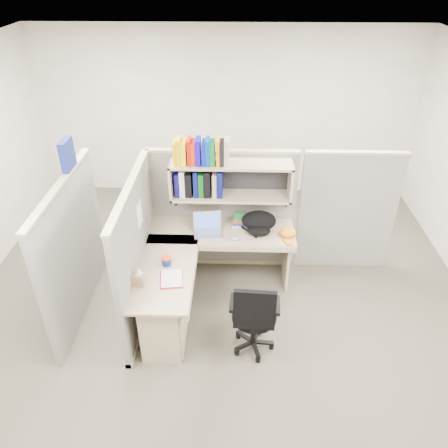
{
  "coord_description": "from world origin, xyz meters",
  "views": [
    {
      "loc": [
        0.16,
        -3.8,
        3.62
      ],
      "look_at": [
        0.03,
        0.25,
        1.03
      ],
      "focal_mm": 35.0,
      "sensor_mm": 36.0,
      "label": 1
    }
  ],
  "objects_px": {
    "laptop": "(208,225)",
    "backpack": "(259,223)",
    "desk": "(181,296)",
    "task_chair": "(254,327)",
    "snack_canister": "(166,261)"
  },
  "relations": [
    {
      "from": "desk",
      "to": "backpack",
      "type": "xyz_separation_m",
      "value": [
        0.85,
        0.84,
        0.41
      ]
    },
    {
      "from": "backpack",
      "to": "snack_canister",
      "type": "bearing_deg",
      "value": -167.29
    },
    {
      "from": "desk",
      "to": "backpack",
      "type": "height_order",
      "value": "backpack"
    },
    {
      "from": "snack_canister",
      "to": "task_chair",
      "type": "xyz_separation_m",
      "value": [
        0.93,
        -0.51,
        -0.44
      ]
    },
    {
      "from": "backpack",
      "to": "snack_canister",
      "type": "distance_m",
      "value": 1.21
    },
    {
      "from": "laptop",
      "to": "backpack",
      "type": "relative_size",
      "value": 0.81
    },
    {
      "from": "desk",
      "to": "laptop",
      "type": "xyz_separation_m",
      "value": [
        0.25,
        0.78,
        0.41
      ]
    },
    {
      "from": "snack_canister",
      "to": "task_chair",
      "type": "distance_m",
      "value": 1.15
    },
    {
      "from": "task_chair",
      "to": "laptop",
      "type": "bearing_deg",
      "value": 115.12
    },
    {
      "from": "laptop",
      "to": "backpack",
      "type": "xyz_separation_m",
      "value": [
        0.6,
        0.06,
        0.0
      ]
    },
    {
      "from": "desk",
      "to": "task_chair",
      "type": "xyz_separation_m",
      "value": [
        0.77,
        -0.34,
        -0.1
      ]
    },
    {
      "from": "laptop",
      "to": "snack_canister",
      "type": "relative_size",
      "value": 3.22
    },
    {
      "from": "desk",
      "to": "snack_canister",
      "type": "distance_m",
      "value": 0.42
    },
    {
      "from": "backpack",
      "to": "snack_canister",
      "type": "relative_size",
      "value": 3.98
    },
    {
      "from": "desk",
      "to": "task_chair",
      "type": "height_order",
      "value": "task_chair"
    }
  ]
}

